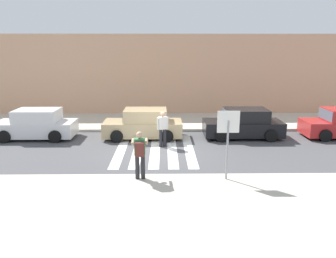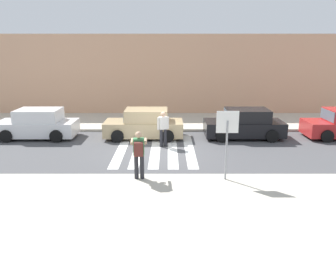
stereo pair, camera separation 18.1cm
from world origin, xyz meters
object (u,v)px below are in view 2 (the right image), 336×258
Objects in this scene: photographer_with_backpack at (139,151)px; parked_car_tan at (144,124)px; stop_sign at (227,130)px; parked_car_white at (37,124)px; parked_car_black at (244,124)px; pedestrian_crossing at (163,127)px.

photographer_with_backpack is 5.98m from parked_car_tan.
stop_sign is 0.60× the size of parked_car_white.
parked_car_black is at bearing -0.00° from parked_car_tan.
photographer_with_backpack is at bearing -87.85° from parked_car_tan.
parked_car_black is at bearing 20.71° from pedestrian_crossing.
parked_car_black is (2.02, 5.99, -1.20)m from stop_sign.
parked_car_white is at bearing -180.00° from parked_car_tan.
stop_sign is 0.60× the size of parked_car_black.
parked_car_black is (10.94, 0.00, 0.00)m from parked_car_white.
pedestrian_crossing is at bearing 79.75° from photographer_with_backpack.
pedestrian_crossing is (-2.26, 4.37, -0.95)m from stop_sign.
stop_sign reaches higher than photographer_with_backpack.
photographer_with_backpack is 8.38m from parked_car_white.
stop_sign reaches higher than parked_car_white.
stop_sign reaches higher than pedestrian_crossing.
photographer_with_backpack reaches higher than pedestrian_crossing.
pedestrian_crossing is 1.92m from parked_car_tan.
pedestrian_crossing is 6.86m from parked_car_white.
parked_car_white is (-8.91, 5.99, -1.20)m from stop_sign.
pedestrian_crossing is at bearing 117.30° from stop_sign.
stop_sign is 6.92m from parked_car_tan.
parked_car_tan is (5.65, 0.00, 0.00)m from parked_car_white.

